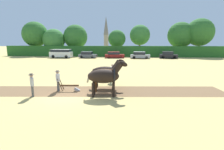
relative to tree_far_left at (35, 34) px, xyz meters
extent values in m
plane|color=tan|center=(21.50, -34.93, -5.70)|extent=(240.00, 240.00, 0.00)
cube|color=brown|center=(19.88, -34.17, -5.70)|extent=(26.64, 5.25, 0.01)
cube|color=#286023|center=(21.50, -2.33, -4.36)|extent=(56.15, 1.39, 2.68)
cylinder|color=#423323|center=(0.00, 0.00, -3.79)|extent=(0.44, 0.44, 3.84)
sphere|color=#2D6628|center=(0.00, 0.00, 0.01)|extent=(6.82, 6.82, 6.82)
cylinder|color=#4C3823|center=(5.33, -0.22, -4.43)|extent=(0.44, 0.44, 2.54)
sphere|color=#387533|center=(5.33, -0.22, -1.53)|extent=(5.93, 5.93, 5.93)
cylinder|color=#4C3823|center=(10.85, 1.56, -4.07)|extent=(0.44, 0.44, 3.27)
sphere|color=#2D6628|center=(10.85, 1.56, -0.63)|extent=(6.58, 6.58, 6.58)
cylinder|color=#423323|center=(22.44, 0.91, -4.10)|extent=(0.44, 0.44, 3.21)
sphere|color=#2D6628|center=(22.44, 0.91, -1.21)|extent=(4.67, 4.67, 4.67)
cylinder|color=brown|center=(28.63, 2.59, -3.71)|extent=(0.44, 0.44, 4.00)
sphere|color=#387533|center=(28.63, 2.59, -0.19)|extent=(5.51, 5.51, 5.51)
cylinder|color=#4C3823|center=(39.21, 1.76, -3.91)|extent=(0.44, 0.44, 3.59)
sphere|color=#2D6628|center=(39.21, 1.76, -0.26)|extent=(6.73, 6.73, 6.73)
cylinder|color=brown|center=(43.57, 0.58, -3.62)|extent=(0.44, 0.44, 4.17)
sphere|color=#2D6628|center=(43.57, 0.58, 0.37)|extent=(6.91, 6.91, 6.91)
cylinder|color=gray|center=(15.12, 35.15, -2.32)|extent=(2.11, 2.11, 6.77)
cone|color=slate|center=(15.12, 35.15, 5.21)|extent=(2.32, 2.32, 8.28)
ellipsoid|color=black|center=(23.95, -35.06, -4.27)|extent=(2.27, 1.22, 0.97)
cylinder|color=black|center=(24.63, -34.72, -5.20)|extent=(0.18, 0.18, 1.00)
cylinder|color=black|center=(24.68, -35.28, -5.20)|extent=(0.18, 0.18, 1.00)
cylinder|color=black|center=(23.21, -34.84, -5.20)|extent=(0.18, 0.18, 1.00)
cylinder|color=black|center=(23.26, -35.40, -5.20)|extent=(0.18, 0.18, 1.00)
cylinder|color=black|center=(24.87, -34.98, -3.73)|extent=(0.92, 0.54, 0.98)
ellipsoid|color=black|center=(25.33, -34.94, -3.40)|extent=(0.70, 0.32, 0.54)
cube|color=gray|center=(25.08, -34.96, -3.52)|extent=(0.46, 0.12, 0.61)
cylinder|color=gray|center=(22.91, -35.15, -4.37)|extent=(0.31, 0.15, 0.71)
torus|color=black|center=(24.71, -34.99, -4.19)|extent=(0.20, 0.99, 0.98)
ellipsoid|color=brown|center=(23.84, -33.82, -4.37)|extent=(2.23, 1.09, 0.85)
cylinder|color=brown|center=(24.51, -33.51, -5.23)|extent=(0.18, 0.18, 0.95)
cylinder|color=brown|center=(24.56, -34.00, -5.23)|extent=(0.18, 0.18, 0.95)
cylinder|color=brown|center=(23.12, -33.64, -5.23)|extent=(0.18, 0.18, 0.95)
cylinder|color=brown|center=(23.16, -34.13, -5.23)|extent=(0.18, 0.18, 0.95)
cylinder|color=brown|center=(24.75, -33.74, -3.87)|extent=(0.85, 0.47, 0.93)
ellipsoid|color=brown|center=(25.19, -33.70, -3.55)|extent=(0.70, 0.32, 0.54)
cube|color=black|center=(24.95, -33.72, -3.69)|extent=(0.45, 0.12, 0.59)
cylinder|color=black|center=(22.81, -33.91, -4.46)|extent=(0.31, 0.15, 0.71)
torus|color=black|center=(24.59, -33.75, -4.31)|extent=(0.19, 0.88, 0.87)
ellipsoid|color=black|center=(23.73, -32.58, -4.37)|extent=(2.27, 1.10, 0.86)
cylinder|color=black|center=(24.42, -32.27, -5.23)|extent=(0.18, 0.18, 0.95)
cylinder|color=black|center=(24.46, -32.77, -5.23)|extent=(0.18, 0.18, 0.95)
cylinder|color=black|center=(22.99, -32.40, -5.23)|extent=(0.18, 0.18, 0.95)
cylinder|color=black|center=(23.04, -32.89, -5.23)|extent=(0.18, 0.18, 0.95)
cylinder|color=black|center=(24.66, -32.50, -3.85)|extent=(0.88, 0.48, 0.96)
ellipsoid|color=black|center=(25.11, -32.46, -3.52)|extent=(0.70, 0.32, 0.54)
cube|color=gray|center=(24.86, -32.48, -3.66)|extent=(0.46, 0.12, 0.62)
cylinder|color=gray|center=(22.69, -32.67, -4.46)|extent=(0.31, 0.15, 0.71)
torus|color=black|center=(24.49, -32.51, -4.30)|extent=(0.19, 0.89, 0.88)
cube|color=#4C331E|center=(21.11, -34.06, -5.25)|extent=(1.48, 0.23, 0.12)
cube|color=#939399|center=(21.70, -34.01, -5.60)|extent=(0.50, 0.24, 0.39)
cylinder|color=#4C331E|center=(20.44, -33.92, -5.15)|extent=(0.40, 0.09, 0.96)
cylinder|color=#4C331E|center=(20.47, -34.32, -5.15)|extent=(0.40, 0.09, 0.96)
cylinder|color=#4C4C4C|center=(20.18, -34.03, -5.30)|extent=(0.14, 0.14, 0.80)
cylinder|color=#4C4C4C|center=(20.30, -34.20, -5.30)|extent=(0.14, 0.14, 0.80)
cube|color=#B7B7BC|center=(20.24, -34.11, -4.62)|extent=(0.44, 0.49, 0.57)
sphere|color=tan|center=(20.24, -34.11, -4.22)|extent=(0.22, 0.22, 0.22)
cylinder|color=#B7B7BC|center=(20.08, -33.89, -4.64)|extent=(0.09, 0.09, 0.53)
cylinder|color=#B7B7BC|center=(20.41, -34.34, -4.64)|extent=(0.09, 0.09, 0.53)
cylinder|color=#665B4C|center=(20.24, -34.11, -4.16)|extent=(0.41, 0.41, 0.02)
cylinder|color=#665B4C|center=(20.24, -34.11, -4.11)|extent=(0.21, 0.21, 0.10)
cylinder|color=#38332D|center=(24.07, -30.62, -5.27)|extent=(0.14, 0.14, 0.87)
cylinder|color=#38332D|center=(24.27, -30.73, -5.27)|extent=(0.14, 0.14, 0.87)
cube|color=#B7B7BC|center=(24.17, -30.68, -4.53)|extent=(0.54, 0.42, 0.61)
sphere|color=tan|center=(24.17, -30.68, -4.10)|extent=(0.23, 0.23, 0.23)
cylinder|color=#B7B7BC|center=(23.91, -30.53, -4.55)|extent=(0.09, 0.09, 0.58)
cylinder|color=#B7B7BC|center=(24.43, -30.82, -4.55)|extent=(0.09, 0.09, 0.58)
cylinder|color=#4C4C4C|center=(18.93, -35.54, -5.30)|extent=(0.14, 0.14, 0.81)
cylinder|color=#4C4C4C|center=(19.06, -35.71, -5.30)|extent=(0.14, 0.14, 0.81)
cube|color=#B7B7BC|center=(19.00, -35.63, -4.61)|extent=(0.44, 0.50, 0.57)
sphere|color=tan|center=(19.00, -35.63, -4.21)|extent=(0.22, 0.22, 0.22)
cylinder|color=#B7B7BC|center=(18.83, -35.40, -4.64)|extent=(0.09, 0.09, 0.54)
cylinder|color=#B7B7BC|center=(19.16, -35.85, -4.64)|extent=(0.09, 0.09, 0.54)
cylinder|color=#665B4C|center=(19.00, -35.63, -4.15)|extent=(0.41, 0.41, 0.02)
cylinder|color=#665B4C|center=(19.00, -35.63, -4.10)|extent=(0.21, 0.21, 0.10)
cube|color=silver|center=(9.87, -6.98, -4.90)|extent=(5.13, 2.19, 1.20)
cube|color=black|center=(9.87, -6.98, -4.04)|extent=(4.52, 1.97, 0.53)
cube|color=silver|center=(9.87, -6.98, -3.74)|extent=(4.52, 1.97, 0.06)
cylinder|color=black|center=(11.47, -6.13, -5.33)|extent=(0.75, 0.24, 0.74)
cylinder|color=black|center=(11.41, -7.94, -5.33)|extent=(0.75, 0.24, 0.74)
cylinder|color=black|center=(8.33, -6.03, -5.33)|extent=(0.75, 0.24, 0.74)
cylinder|color=black|center=(8.27, -7.84, -5.33)|extent=(0.75, 0.24, 0.74)
cube|color=#565B66|center=(16.19, -6.73, -5.20)|extent=(4.26, 2.19, 0.68)
cube|color=black|center=(15.98, -6.71, -4.57)|extent=(2.61, 1.86, 0.57)
cube|color=#565B66|center=(15.98, -6.71, -4.25)|extent=(2.61, 1.86, 0.06)
cylinder|color=black|center=(17.53, -6.05, -5.40)|extent=(0.63, 0.28, 0.61)
cylinder|color=black|center=(17.38, -7.64, -5.40)|extent=(0.63, 0.28, 0.61)
cylinder|color=black|center=(14.99, -5.81, -5.40)|extent=(0.63, 0.28, 0.61)
cylinder|color=black|center=(14.84, -7.41, -5.40)|extent=(0.63, 0.28, 0.61)
cube|color=maroon|center=(22.41, -6.17, -5.20)|extent=(4.61, 2.23, 0.67)
cube|color=black|center=(22.19, -6.19, -4.59)|extent=(2.81, 1.89, 0.55)
cube|color=maroon|center=(22.19, -6.19, -4.28)|extent=(2.81, 1.89, 0.06)
cylinder|color=black|center=(23.72, -5.24, -5.39)|extent=(0.65, 0.27, 0.63)
cylinder|color=black|center=(23.86, -6.86, -5.39)|extent=(0.65, 0.27, 0.63)
cylinder|color=black|center=(20.96, -5.48, -5.39)|extent=(0.65, 0.27, 0.63)
cylinder|color=black|center=(21.11, -7.11, -5.39)|extent=(0.65, 0.27, 0.63)
cube|color=#9E9EA8|center=(28.29, -6.80, -5.19)|extent=(4.47, 2.09, 0.70)
cube|color=black|center=(28.07, -6.79, -4.54)|extent=(2.72, 1.80, 0.60)
cube|color=#9E9EA8|center=(28.07, -6.79, -4.21)|extent=(2.72, 1.80, 0.06)
cylinder|color=black|center=(29.69, -6.08, -5.40)|extent=(0.62, 0.26, 0.61)
cylinder|color=black|center=(29.59, -7.68, -5.40)|extent=(0.62, 0.26, 0.61)
cylinder|color=black|center=(26.99, -5.91, -5.40)|extent=(0.62, 0.26, 0.61)
cylinder|color=black|center=(26.89, -7.52, -5.40)|extent=(0.62, 0.26, 0.61)
cube|color=black|center=(34.70, -6.00, -5.16)|extent=(4.16, 2.35, 0.73)
cube|color=black|center=(34.50, -5.97, -4.50)|extent=(2.57, 1.96, 0.61)
cube|color=black|center=(34.50, -5.97, -4.16)|extent=(2.57, 1.96, 0.06)
cylinder|color=black|center=(36.02, -5.36, -5.38)|extent=(0.67, 0.30, 0.65)
cylinder|color=black|center=(35.80, -6.96, -5.38)|extent=(0.67, 0.30, 0.65)
cylinder|color=black|center=(33.59, -5.03, -5.38)|extent=(0.67, 0.30, 0.65)
cylinder|color=black|center=(33.38, -6.64, -5.38)|extent=(0.67, 0.30, 0.65)
camera|label=1|loc=(25.68, -46.86, -1.88)|focal=28.00mm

